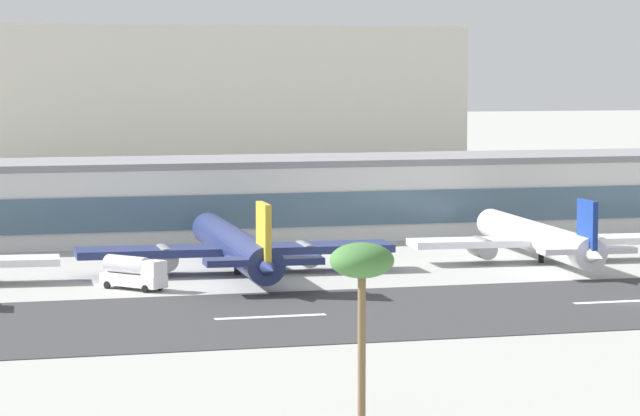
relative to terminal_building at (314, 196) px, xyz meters
name	(u,v)px	position (x,y,z in m)	size (l,w,h in m)	color
ground_plane	(636,304)	(15.32, -78.32, -6.10)	(1400.00, 1400.00, 0.00)	#A8A8A3
runway_strip	(630,301)	(15.32, -76.92, -6.06)	(800.00, 35.32, 0.08)	#38383A
runway_centreline_dash_3	(271,317)	(-26.06, -76.92, -6.01)	(12.00, 1.20, 0.01)	white
runway_centreline_dash_4	(624,301)	(14.48, -76.92, -6.01)	(12.00, 1.20, 0.01)	white
terminal_building	(314,196)	(0.00, 0.00, 0.00)	(161.55, 21.36, 12.18)	silver
distant_hotel_block	(168,103)	(0.08, 126.38, 11.55)	(135.59, 29.45, 35.29)	beige
airliner_gold_tail_gate_1	(237,248)	(-21.79, -42.00, -2.71)	(40.56, 50.84, 10.61)	navy
airliner_navy_tail_gate_2	(541,239)	(20.03, -41.07, -2.96)	(35.44, 47.01, 9.81)	white
service_fuel_truck_1	(134,273)	(-36.54, -52.24, -4.07)	(7.37, 8.24, 3.95)	white
palm_tree_0	(362,266)	(-31.42, -126.50, 5.52)	(4.77, 4.77, 13.34)	brown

